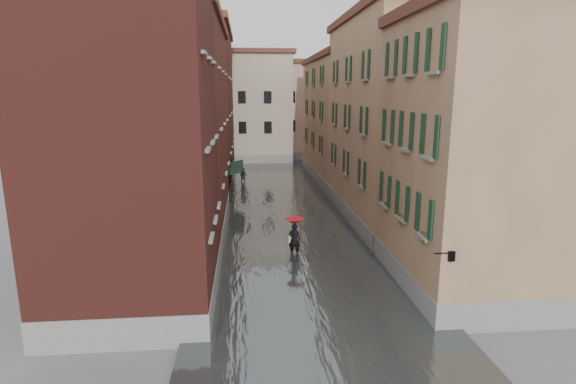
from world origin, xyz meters
name	(u,v)px	position (x,y,z in m)	size (l,w,h in m)	color
ground	(303,274)	(0.00, 0.00, 0.00)	(120.00, 120.00, 0.00)	#605F62
floodwater	(282,206)	(0.00, 13.00, 0.10)	(10.00, 60.00, 0.20)	#474E4F
building_left_near	(134,145)	(-7.00, -2.00, 6.50)	(6.00, 8.00, 13.00)	maroon
building_left_mid	(176,129)	(-7.00, 9.00, 6.25)	(6.00, 14.00, 12.50)	#5B2C1C
building_left_far	(199,109)	(-7.00, 24.00, 7.00)	(6.00, 16.00, 14.00)	maroon
building_right_near	(474,159)	(7.00, -2.00, 5.75)	(6.00, 8.00, 11.50)	#8F6D4A
building_right_mid	(392,124)	(7.00, 9.00, 6.50)	(6.00, 14.00, 13.00)	tan
building_right_far	(343,121)	(7.00, 24.00, 5.75)	(6.00, 16.00, 11.50)	#8F6D4A
building_end_cream	(242,109)	(-3.00, 38.00, 6.50)	(12.00, 9.00, 13.00)	#B8AD92
building_end_pink	(310,112)	(6.00, 40.00, 6.00)	(10.00, 9.00, 12.00)	#D3A594
awning_near	(236,171)	(-3.49, 15.00, 2.47)	(1.09, 3.08, 2.80)	black
awning_far	(236,165)	(-3.48, 18.23, 2.47)	(1.09, 3.18, 2.80)	black
wall_lantern	(450,256)	(4.33, -6.00, 3.01)	(0.71, 0.22, 0.35)	black
window_planters	(406,212)	(4.12, -2.06, 3.51)	(0.59, 5.47, 0.84)	brown
pedestrian_main	(294,233)	(-0.18, 2.43, 1.28)	(1.05, 1.05, 2.06)	black
pedestrian_far	(243,176)	(-2.93, 22.16, 0.78)	(0.76, 0.59, 1.56)	black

